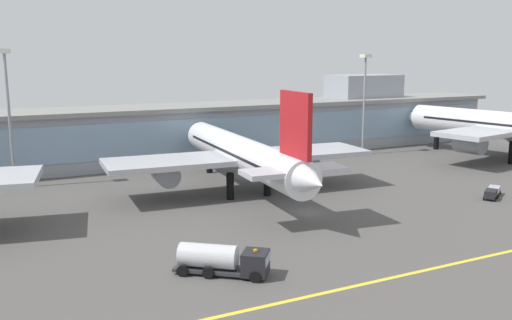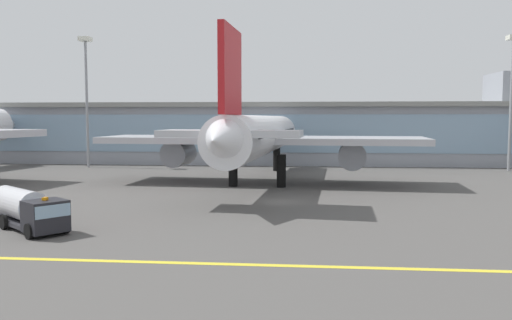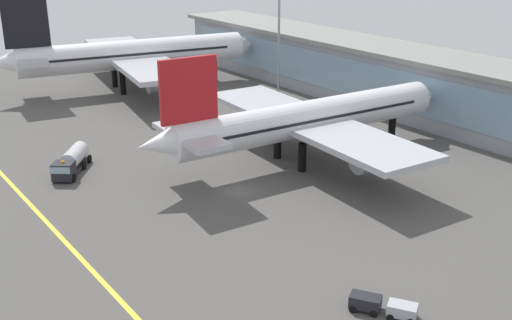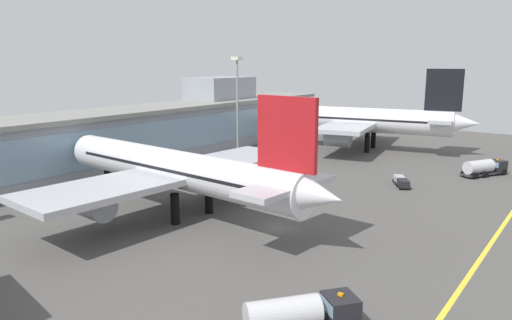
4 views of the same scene
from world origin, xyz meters
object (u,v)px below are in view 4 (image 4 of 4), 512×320
airliner_far_right (358,120)px  fuel_tanker_truck (304,313)px  baggage_tug_near (485,167)px  service_truck_far (401,181)px  airliner_near_right (177,170)px  apron_light_mast_centre (237,90)px

airliner_far_right → fuel_tanker_truck: size_ratio=5.87×
baggage_tug_near → service_truck_far: (-16.05, 9.37, -0.72)m
airliner_near_right → baggage_tug_near: 55.71m
service_truck_far → apron_light_mast_centre: bearing=-130.2°
airliner_far_right → service_truck_far: airliner_far_right is taller
airliner_near_right → baggage_tug_near: (47.79, -28.27, -4.45)m
baggage_tug_near → service_truck_far: bearing=178.6°
airliner_near_right → fuel_tanker_truck: 32.15m
airliner_near_right → service_truck_far: bearing=-116.7°
baggage_tug_near → airliner_far_right: bearing=98.5°
baggage_tug_near → apron_light_mast_centre: (-10.67, 47.37, 12.39)m
airliner_near_right → apron_light_mast_centre: bearing=-58.7°
service_truck_far → airliner_far_right: bearing=-175.5°
airliner_far_right → apron_light_mast_centre: size_ratio=2.42×
fuel_tanker_truck → baggage_tug_near: (62.74, -0.16, 0.00)m
airliner_near_right → baggage_tug_near: size_ratio=5.44×
airliner_far_right → baggage_tug_near: size_ratio=5.55×
fuel_tanker_truck → apron_light_mast_centre: (52.07, 47.21, 12.39)m
airliner_far_right → apron_light_mast_centre: apron_light_mast_centre is taller
baggage_tug_near → airliner_near_right: bearing=178.3°
service_truck_far → baggage_tug_near: bearing=117.6°
fuel_tanker_truck → baggage_tug_near: bearing=38.2°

